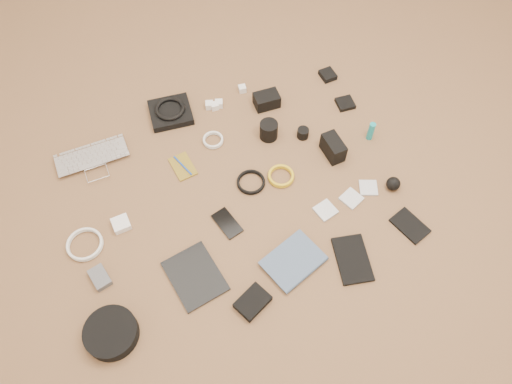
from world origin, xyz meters
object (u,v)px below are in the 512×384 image
object	(u,v)px
dslr_camera	(267,100)
headphone_case	(111,333)
tablet	(195,276)
paperback	(308,276)
laptop	(94,164)
phone	(227,223)

from	to	relation	value
dslr_camera	headphone_case	bearing A→B (deg)	-136.95
tablet	paperback	distance (m)	0.42
laptop	tablet	bearing A→B (deg)	-70.49
dslr_camera	phone	xyz separation A→B (m)	(-0.38, -0.52, -0.03)
dslr_camera	tablet	xyz separation A→B (m)	(-0.57, -0.69, -0.03)
dslr_camera	tablet	bearing A→B (deg)	-127.66
tablet	dslr_camera	bearing A→B (deg)	40.31
phone	paperback	xyz separation A→B (m)	(0.21, -0.32, 0.01)
laptop	headphone_case	bearing A→B (deg)	-98.64
laptop	paperback	size ratio (longest dim) A/B	1.41
laptop	dslr_camera	size ratio (longest dim) A/B	2.73
tablet	headphone_case	size ratio (longest dim) A/B	1.21
phone	paperback	distance (m)	0.38
tablet	headphone_case	world-z (taller)	headphone_case
dslr_camera	paperback	world-z (taller)	dslr_camera
dslr_camera	tablet	distance (m)	0.89
dslr_camera	paperback	bearing A→B (deg)	-99.78
tablet	paperback	xyz separation A→B (m)	(0.39, -0.16, 0.01)
laptop	dslr_camera	bearing A→B (deg)	2.02
laptop	phone	distance (m)	0.64
laptop	phone	size ratio (longest dim) A/B	2.33
phone	tablet	bearing A→B (deg)	-153.65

